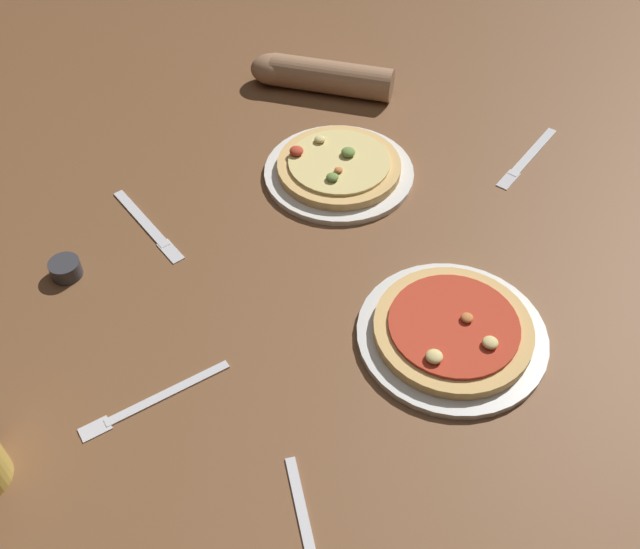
{
  "coord_description": "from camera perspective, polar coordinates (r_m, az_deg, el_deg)",
  "views": [
    {
      "loc": [
        0.08,
        -0.8,
        0.91
      ],
      "look_at": [
        0.0,
        0.0,
        0.02
      ],
      "focal_mm": 40.23,
      "sensor_mm": 36.0,
      "label": 1
    }
  ],
  "objects": [
    {
      "name": "fork_spare",
      "position": [
        1.1,
        -13.17,
        -9.69
      ],
      "size": [
        0.2,
        0.16,
        0.01
      ],
      "color": "silver",
      "rests_on": "ground_plane"
    },
    {
      "name": "pizza_plate_far",
      "position": [
        1.41,
        1.5,
        8.43
      ],
      "size": [
        0.29,
        0.29,
        0.05
      ],
      "color": "silver",
      "rests_on": "ground_plane"
    },
    {
      "name": "knife_right",
      "position": [
        1.34,
        -13.56,
        3.85
      ],
      "size": [
        0.17,
        0.18,
        0.01
      ],
      "color": "silver",
      "rests_on": "ground_plane"
    },
    {
      "name": "knife_spare",
      "position": [
        1.51,
        16.2,
        8.94
      ],
      "size": [
        0.14,
        0.21,
        0.01
      ],
      "color": "silver",
      "rests_on": "ground_plane"
    },
    {
      "name": "fork_left",
      "position": [
        0.98,
        -1.09,
        -19.82
      ],
      "size": [
        0.08,
        0.2,
        0.01
      ],
      "color": "silver",
      "rests_on": "ground_plane"
    },
    {
      "name": "diner_arm",
      "position": [
        1.64,
        -0.37,
        15.58
      ],
      "size": [
        0.32,
        0.12,
        0.07
      ],
      "color": "#936B4C",
      "rests_on": "ground_plane"
    },
    {
      "name": "ground_plane",
      "position": [
        1.22,
        0.0,
        -1.1
      ],
      "size": [
        2.4,
        2.4,
        0.03
      ],
      "primitive_type": "cube",
      "color": "brown"
    },
    {
      "name": "pizza_plate_near",
      "position": [
        1.14,
        10.5,
        -4.48
      ],
      "size": [
        0.3,
        0.3,
        0.05
      ],
      "color": "silver",
      "rests_on": "ground_plane"
    },
    {
      "name": "ramekin_sauce",
      "position": [
        1.29,
        -19.59,
        0.44
      ],
      "size": [
        0.05,
        0.05,
        0.03
      ],
      "primitive_type": "cylinder",
      "color": "#333338",
      "rests_on": "ground_plane"
    }
  ]
}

